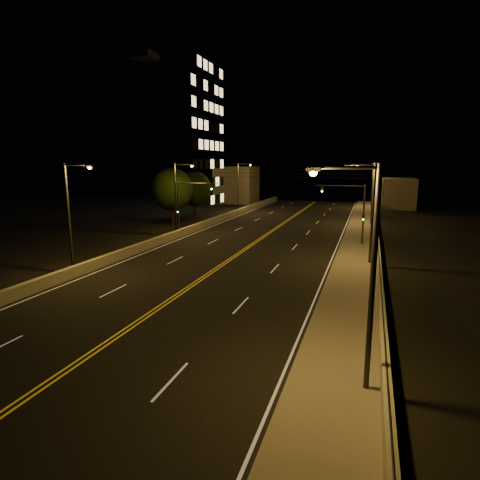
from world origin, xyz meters
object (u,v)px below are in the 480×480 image
(streetlight_0, at_px, (365,266))
(streetlight_6, at_px, (240,184))
(streetlight_3, at_px, (371,182))
(streetlight_4, at_px, (72,210))
(building_tower, at_px, (147,137))
(tree_0, at_px, (172,189))
(streetlight_2, at_px, (370,190))
(traffic_signal_left, at_px, (186,202))
(traffic_signal_right, at_px, (354,207))
(streetlight_5, at_px, (178,194))
(tree_1, at_px, (195,189))
(streetlight_1, at_px, (369,207))

(streetlight_0, bearing_deg, streetlight_6, 112.56)
(streetlight_3, bearing_deg, streetlight_0, -90.00)
(streetlight_0, bearing_deg, streetlight_4, 153.97)
(building_tower, relative_size, tree_0, 3.49)
(streetlight_2, xyz_separation_m, streetlight_4, (-21.41, -32.45, 0.00))
(traffic_signal_left, relative_size, tree_0, 0.82)
(streetlight_4, height_order, traffic_signal_left, streetlight_4)
(streetlight_3, height_order, traffic_signal_right, streetlight_3)
(streetlight_0, xyz_separation_m, streetlight_4, (-21.41, 10.45, 0.00))
(streetlight_3, bearing_deg, tree_0, -130.68)
(streetlight_5, relative_size, traffic_signal_right, 1.33)
(streetlight_3, bearing_deg, traffic_signal_right, -92.28)
(building_tower, bearing_deg, streetlight_6, 3.20)
(tree_0, height_order, tree_1, tree_0)
(traffic_signal_left, height_order, tree_0, tree_0)
(traffic_signal_right, xyz_separation_m, building_tower, (-37.05, 22.53, 9.02))
(streetlight_0, xyz_separation_m, streetlight_5, (-21.41, 28.14, 0.00))
(tree_1, bearing_deg, streetlight_2, -0.34)
(streetlight_1, height_order, traffic_signal_right, streetlight_1)
(traffic_signal_left, distance_m, tree_1, 16.09)
(traffic_signal_left, bearing_deg, streetlight_2, 36.20)
(streetlight_3, bearing_deg, building_tower, -159.42)
(streetlight_4, xyz_separation_m, tree_1, (-4.62, 32.61, -0.42))
(streetlight_0, height_order, streetlight_4, same)
(streetlight_1, xyz_separation_m, streetlight_6, (-21.41, 31.63, 0.00))
(streetlight_1, bearing_deg, streetlight_0, -90.00)
(streetlight_2, xyz_separation_m, tree_0, (-25.75, -7.85, -0.01))
(traffic_signal_right, bearing_deg, streetlight_5, 179.67)
(streetlight_1, relative_size, streetlight_6, 1.00)
(streetlight_5, xyz_separation_m, traffic_signal_left, (1.08, -0.12, -0.92))
(streetlight_5, height_order, streetlight_6, same)
(building_tower, height_order, tree_0, building_tower)
(streetlight_2, relative_size, streetlight_6, 1.00)
(streetlight_1, xyz_separation_m, streetlight_5, (-21.41, 8.25, 0.00))
(streetlight_0, xyz_separation_m, building_tower, (-38.52, 50.56, 8.11))
(streetlight_0, relative_size, traffic_signal_right, 1.33)
(traffic_signal_left, bearing_deg, streetlight_6, 92.62)
(tree_0, bearing_deg, streetlight_6, 75.21)
(streetlight_2, bearing_deg, streetlight_0, -90.00)
(traffic_signal_right, distance_m, traffic_signal_left, 18.85)
(streetlight_0, distance_m, streetlight_2, 42.91)
(streetlight_6, distance_m, traffic_signal_left, 23.53)
(streetlight_2, distance_m, building_tower, 40.10)
(streetlight_0, height_order, streetlight_2, same)
(streetlight_6, height_order, traffic_signal_left, streetlight_6)
(streetlight_3, distance_m, traffic_signal_right, 37.03)
(streetlight_1, xyz_separation_m, streetlight_2, (0.00, 23.02, 0.00))
(streetlight_6, relative_size, building_tower, 0.31)
(traffic_signal_right, height_order, tree_0, tree_0)
(streetlight_2, distance_m, tree_1, 26.03)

